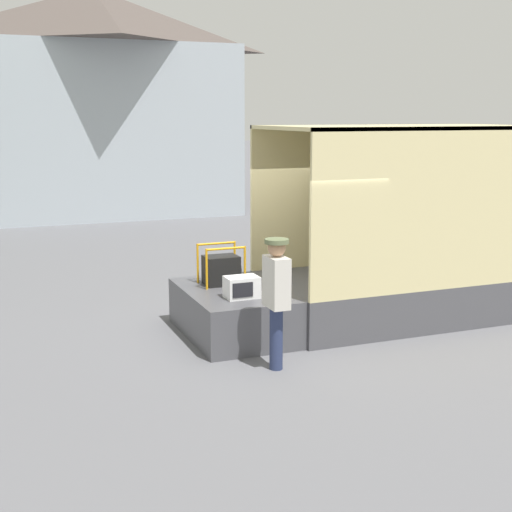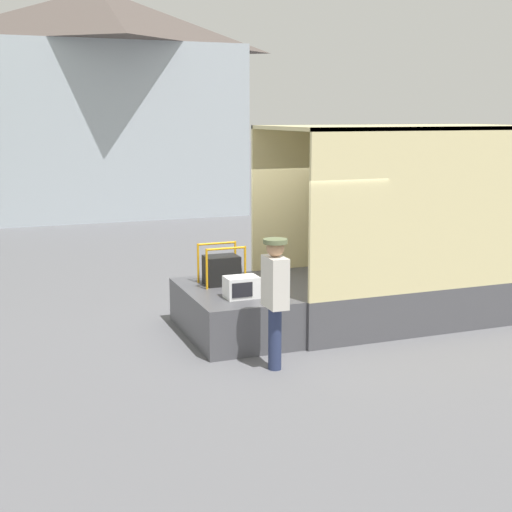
% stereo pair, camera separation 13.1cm
% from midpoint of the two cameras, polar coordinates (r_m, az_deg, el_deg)
% --- Properties ---
extents(ground_plane, '(160.00, 160.00, 0.00)m').
position_cam_midpoint_polar(ground_plane, '(11.60, 2.04, -5.87)').
color(ground_plane, slate).
extents(box_truck, '(6.87, 2.39, 3.24)m').
position_cam_midpoint_polar(box_truck, '(13.43, 18.11, -0.05)').
color(box_truck, white).
rests_on(box_truck, ground).
extents(tailgate_deck, '(1.49, 2.27, 0.73)m').
position_cam_midpoint_polar(tailgate_deck, '(11.24, -1.46, -4.49)').
color(tailgate_deck, '#4C4C51').
rests_on(tailgate_deck, ground).
extents(microwave, '(0.49, 0.36, 0.32)m').
position_cam_midpoint_polar(microwave, '(10.62, -0.82, -2.50)').
color(microwave, white).
rests_on(microwave, tailgate_deck).
extents(portable_generator, '(0.67, 0.51, 0.65)m').
position_cam_midpoint_polar(portable_generator, '(11.45, -2.36, -1.08)').
color(portable_generator, black).
rests_on(portable_generator, tailgate_deck).
extents(worker_person, '(0.32, 0.44, 1.80)m').
position_cam_midpoint_polar(worker_person, '(9.52, 1.93, -2.70)').
color(worker_person, navy).
rests_on(worker_person, ground).
extents(house_backdrop, '(9.14, 7.02, 7.70)m').
position_cam_midpoint_polar(house_backdrop, '(26.46, -12.05, 12.12)').
color(house_backdrop, '#A8B2BC').
rests_on(house_backdrop, ground).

